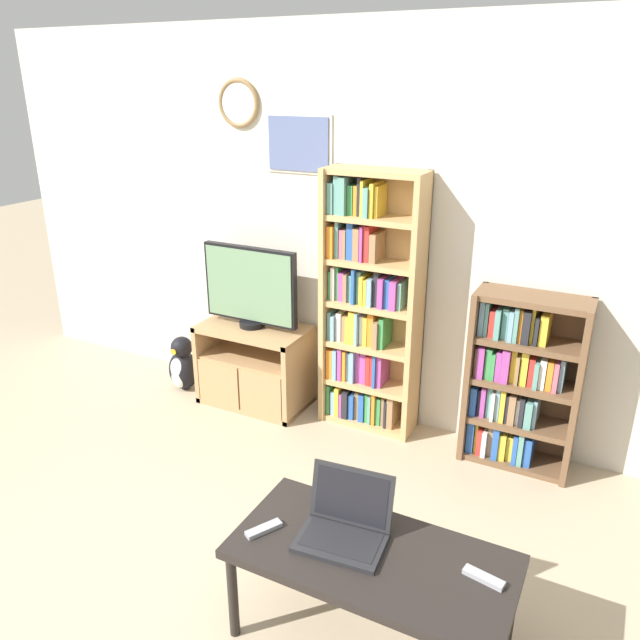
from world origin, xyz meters
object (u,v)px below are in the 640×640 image
bookshelf_short (517,382)px  tv_stand (254,365)px  laptop (346,522)px  television (250,287)px  penguin_figurine (183,366)px  bookshelf_tall (367,310)px  coffee_table (372,562)px  remote_far_from_laptop (264,529)px  remote_near_laptop (484,578)px

bookshelf_short → tv_stand: bearing=-176.4°
tv_stand → laptop: laptop is taller
television → bookshelf_short: (1.83, 0.10, -0.35)m
tv_stand → penguin_figurine: bearing=-173.4°
bookshelf_tall → tv_stand: bearing=-171.0°
tv_stand → coffee_table: tv_stand is taller
remote_far_from_laptop → bookshelf_tall: bearing=128.5°
bookshelf_tall → coffee_table: 1.88m
laptop → coffee_table: bearing=-23.4°
coffee_table → laptop: size_ratio=2.98×
bookshelf_short → bookshelf_tall: bearing=179.0°
coffee_table → remote_far_from_laptop: remote_far_from_laptop is taller
television → remote_near_laptop: 2.55m
coffee_table → penguin_figurine: coffee_table is taller
remote_near_laptop → penguin_figurine: size_ratio=0.39×
television → laptop: bearing=-46.5°
remote_far_from_laptop → penguin_figurine: remote_far_from_laptop is taller
bookshelf_tall → remote_near_laptop: size_ratio=10.52×
tv_stand → remote_near_laptop: (2.00, -1.49, 0.18)m
bookshelf_short → remote_near_laptop: size_ratio=6.63×
bookshelf_short → remote_far_from_laptop: 1.89m
remote_near_laptop → coffee_table: bearing=-71.4°
remote_near_laptop → penguin_figurine: bearing=-107.9°
laptop → bookshelf_short: bearing=70.9°
bookshelf_tall → remote_near_laptop: 2.04m
television → laptop: television is taller
tv_stand → penguin_figurine: (-0.61, -0.07, -0.11)m
bookshelf_tall → penguin_figurine: (-1.43, -0.20, -0.63)m
bookshelf_short → laptop: bearing=-103.6°
bookshelf_tall → remote_near_laptop: bearing=-53.8°
remote_near_laptop → bookshelf_short: bearing=-162.8°
bookshelf_short → laptop: size_ratio=2.86×
bookshelf_tall → remote_far_from_laptop: 1.83m
bookshelf_tall → penguin_figurine: bearing=-172.0°
laptop → penguin_figurine: (-2.03, 1.43, -0.34)m
bookshelf_tall → laptop: size_ratio=4.54×
bookshelf_tall → remote_far_from_laptop: size_ratio=10.79×
tv_stand → penguin_figurine: tv_stand is taller
remote_near_laptop → penguin_figurine: (-2.61, 1.42, -0.28)m
laptop → penguin_figurine: 2.51m
bookshelf_tall → laptop: bookshelf_tall is taller
television → coffee_table: (1.58, -1.57, -0.47)m
bookshelf_short → penguin_figurine: bearing=-175.7°
tv_stand → remote_far_from_laptop: 1.99m
remote_near_laptop → penguin_figurine: remote_near_laptop is taller
bookshelf_short → coffee_table: (-0.25, -1.66, -0.12)m
tv_stand → coffee_table: 2.21m
penguin_figurine → remote_near_laptop: bearing=-28.5°
bookshelf_tall → bookshelf_short: size_ratio=1.59×
television → bookshelf_short: television is taller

